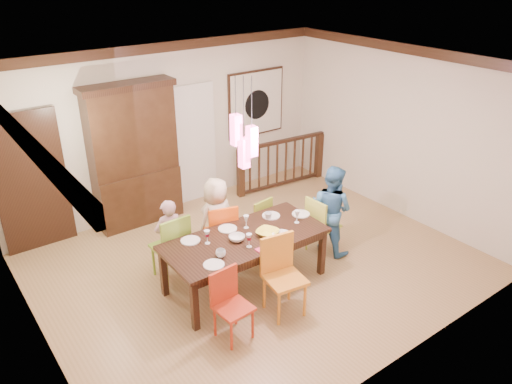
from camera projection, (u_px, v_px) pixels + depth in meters
floor at (257, 264)px, 7.42m from camera, size 6.00×6.00×0.00m
ceiling at (258, 67)px, 6.17m from camera, size 6.00×6.00×0.00m
wall_back at (171, 128)px, 8.61m from camera, size 6.00×0.00×6.00m
wall_left at (27, 243)px, 5.18m from camera, size 0.00×5.00×5.00m
wall_right at (400, 132)px, 8.41m from camera, size 0.00×5.00×5.00m
crown_molding at (258, 74)px, 6.20m from camera, size 6.00×5.00×0.16m
panel_door at (31, 184)px, 7.46m from camera, size 1.04×0.07×2.24m
white_doorway at (191, 146)px, 8.94m from camera, size 0.97×0.05×2.22m
painting at (256, 103)px, 9.48m from camera, size 1.25×0.06×1.25m
pendant_cluster at (244, 141)px, 6.07m from camera, size 0.27×0.21×1.14m
dining_table at (245, 242)px, 6.69m from camera, size 2.23×1.05×0.75m
chair_far_left at (170, 241)px, 6.90m from camera, size 0.47×0.47×1.00m
chair_far_mid at (220, 228)px, 7.28m from camera, size 0.53×0.53×0.96m
chair_far_right at (255, 218)px, 7.70m from camera, size 0.43×0.43×0.84m
chair_near_left at (233, 303)px, 5.80m from camera, size 0.42×0.42×0.87m
chair_near_mid at (285, 273)px, 6.18m from camera, size 0.53×0.53×1.03m
chair_end_right at (323, 221)px, 7.54m from camera, size 0.44×0.44×0.91m
china_hutch at (134, 155)px, 8.14m from camera, size 1.51×0.46×2.39m
balustrade at (281, 162)px, 9.71m from camera, size 1.96×0.27×0.96m
person_far_left at (169, 238)px, 6.96m from camera, size 0.43×0.29×1.17m
person_far_mid at (217, 220)px, 7.31m from camera, size 0.69×0.51×1.29m
person_end_right at (331, 210)px, 7.48m from camera, size 0.67×0.78×1.40m
serving_bowl at (268, 233)px, 6.69m from camera, size 0.39×0.39×0.07m
small_bowl at (237, 238)px, 6.56m from camera, size 0.23×0.23×0.07m
cup_left at (221, 253)px, 6.20m from camera, size 0.13×0.13×0.10m
cup_right at (268, 216)px, 7.09m from camera, size 0.13×0.13×0.10m
plate_far_left at (190, 241)px, 6.56m from camera, size 0.26×0.26×0.01m
plate_far_mid at (228, 229)px, 6.84m from camera, size 0.26×0.26×0.01m
plate_far_right at (271, 216)px, 7.18m from camera, size 0.26×0.26×0.01m
plate_near_left at (214, 265)px, 6.05m from camera, size 0.26×0.26×0.01m
plate_near_mid at (282, 234)px, 6.70m from camera, size 0.26×0.26×0.01m
plate_end_right at (301, 214)px, 7.23m from camera, size 0.26×0.26×0.01m
wine_glass_a at (207, 237)px, 6.47m from camera, size 0.08×0.08×0.19m
wine_glass_b at (246, 222)px, 6.84m from camera, size 0.08×0.08×0.19m
wine_glass_c at (249, 240)px, 6.39m from camera, size 0.08×0.08×0.19m
wine_glass_d at (297, 217)px, 6.97m from camera, size 0.08×0.08×0.19m
napkin at (263, 250)px, 6.36m from camera, size 0.18×0.14×0.01m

